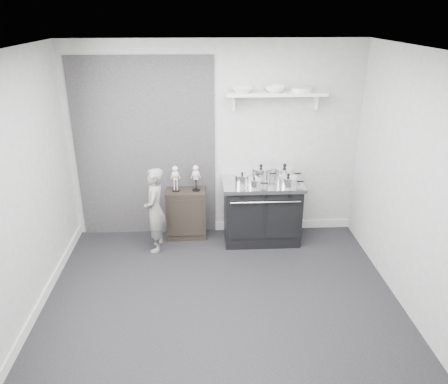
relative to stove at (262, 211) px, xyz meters
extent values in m
plane|color=black|center=(-0.64, -1.48, -0.44)|extent=(4.00, 4.00, 0.00)
cube|color=#9F9F9D|center=(-0.64, 0.32, 0.91)|extent=(4.00, 0.02, 2.70)
cube|color=#9F9F9D|center=(-0.64, -3.28, 0.91)|extent=(4.00, 0.02, 2.70)
cube|color=#9F9F9D|center=(-2.64, -1.48, 0.91)|extent=(0.02, 3.60, 2.70)
cube|color=#9F9F9D|center=(1.36, -1.48, 0.91)|extent=(0.02, 3.60, 2.70)
cube|color=silver|center=(-0.64, -1.48, 2.26)|extent=(4.00, 3.60, 0.02)
cube|color=black|center=(-1.59, 0.31, 0.81)|extent=(1.90, 0.02, 2.50)
cube|color=silver|center=(0.36, 0.30, -0.38)|extent=(2.00, 0.03, 0.12)
cube|color=silver|center=(-2.62, -1.48, -0.38)|extent=(0.03, 3.60, 0.12)
cube|color=silver|center=(0.16, 0.19, 1.58)|extent=(1.30, 0.26, 0.04)
cube|color=silver|center=(-0.39, 0.26, 1.46)|extent=(0.03, 0.12, 0.20)
cube|color=silver|center=(0.71, 0.26, 1.46)|extent=(0.03, 0.12, 0.20)
cube|color=black|center=(0.00, 0.00, -0.03)|extent=(1.02, 0.61, 0.82)
cube|color=silver|center=(0.00, 0.00, 0.41)|extent=(1.08, 0.65, 0.05)
cube|color=black|center=(-0.25, -0.30, -0.01)|extent=(0.43, 0.02, 0.53)
cube|color=black|center=(0.25, -0.30, -0.01)|extent=(0.43, 0.02, 0.53)
cylinder|color=silver|center=(0.00, -0.33, 0.28)|extent=(0.92, 0.02, 0.02)
cylinder|color=black|center=(-0.31, -0.32, 0.36)|extent=(0.04, 0.03, 0.04)
cylinder|color=black|center=(0.00, -0.32, 0.36)|extent=(0.04, 0.03, 0.04)
cylinder|color=black|center=(0.31, -0.32, 0.36)|extent=(0.04, 0.03, 0.04)
cube|color=black|center=(-1.05, 0.13, -0.08)|extent=(0.55, 0.32, 0.71)
imported|color=slate|center=(-1.45, -0.21, 0.14)|extent=(0.30, 0.44, 1.16)
cylinder|color=white|center=(-0.29, -0.10, 0.50)|extent=(0.19, 0.19, 0.13)
cylinder|color=white|center=(-0.29, -0.10, 0.57)|extent=(0.19, 0.19, 0.02)
sphere|color=black|center=(-0.29, -0.10, 0.60)|extent=(0.03, 0.03, 0.03)
cylinder|color=black|center=(-0.15, -0.10, 0.50)|extent=(0.10, 0.02, 0.02)
cylinder|color=white|center=(-0.01, 0.11, 0.51)|extent=(0.26, 0.26, 0.16)
cylinder|color=white|center=(-0.01, 0.11, 0.60)|extent=(0.27, 0.27, 0.02)
sphere|color=black|center=(-0.01, 0.11, 0.63)|extent=(0.05, 0.05, 0.05)
cylinder|color=black|center=(0.16, 0.11, 0.51)|extent=(0.10, 0.02, 0.02)
cylinder|color=white|center=(0.31, 0.09, 0.51)|extent=(0.28, 0.28, 0.16)
cylinder|color=white|center=(0.31, 0.09, 0.60)|extent=(0.29, 0.29, 0.02)
sphere|color=black|center=(0.31, 0.09, 0.63)|extent=(0.05, 0.05, 0.05)
cylinder|color=black|center=(0.49, 0.09, 0.51)|extent=(0.10, 0.02, 0.02)
cylinder|color=white|center=(0.31, -0.16, 0.49)|extent=(0.24, 0.24, 0.12)
cylinder|color=white|center=(0.31, -0.16, 0.56)|extent=(0.25, 0.25, 0.02)
sphere|color=black|center=(0.31, -0.16, 0.59)|extent=(0.04, 0.04, 0.04)
cylinder|color=black|center=(0.47, -0.16, 0.49)|extent=(0.10, 0.02, 0.02)
cylinder|color=white|center=(-0.14, -0.18, 0.48)|extent=(0.18, 0.18, 0.10)
cylinder|color=white|center=(-0.14, -0.18, 0.54)|extent=(0.19, 0.19, 0.01)
sphere|color=black|center=(-0.14, -0.18, 0.57)|extent=(0.03, 0.03, 0.03)
cylinder|color=black|center=(-0.01, -0.18, 0.48)|extent=(0.10, 0.02, 0.02)
imported|color=white|center=(-0.28, 0.19, 1.64)|extent=(0.28, 0.28, 0.07)
imported|color=white|center=(0.14, 0.19, 1.64)|extent=(0.26, 0.26, 0.08)
cylinder|color=silver|center=(0.49, 0.19, 1.63)|extent=(0.28, 0.28, 0.06)
camera|label=1|loc=(-0.81, -5.46, 2.60)|focal=35.00mm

